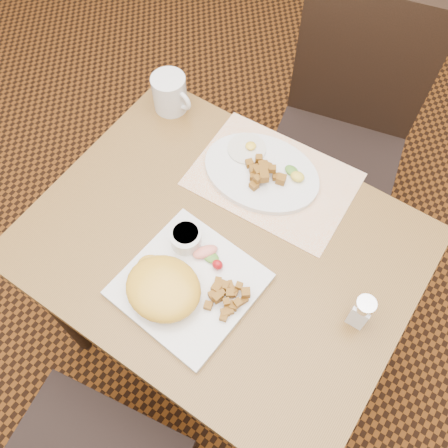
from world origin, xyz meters
TOP-DOWN VIEW (x-y plane):
  - ground at (0.00, 0.00)m, footprint 8.00×8.00m
  - table at (0.00, 0.00)m, footprint 0.90×0.70m
  - chair_far at (0.03, 0.65)m, footprint 0.51×0.51m
  - placemat at (0.01, 0.23)m, footprint 0.41×0.30m
  - plate_square at (0.00, -0.13)m, footprint 0.30×0.30m
  - plate_oval at (-0.03, 0.22)m, footprint 0.32×0.25m
  - hollandaise_mound at (-0.03, -0.18)m, footprint 0.18×0.15m
  - ramekin at (-0.06, -0.05)m, footprint 0.07×0.07m
  - garnish_sq at (0.00, -0.05)m, footprint 0.09×0.07m
  - fried_egg at (-0.09, 0.26)m, footprint 0.10×0.10m
  - garnish_ov at (0.05, 0.25)m, footprint 0.06×0.05m
  - salt_shaker at (0.35, 0.01)m, footprint 0.04×0.04m
  - coffee_mug at (-0.35, 0.28)m, footprint 0.12×0.09m
  - home_fries_sq at (0.09, -0.11)m, footprint 0.09×0.09m
  - home_fries_ov at (-0.02, 0.21)m, footprint 0.12×0.10m

SIDE VIEW (x-z plane):
  - ground at x=0.00m, z-range 0.00..0.00m
  - chair_far at x=0.03m, z-range 0.05..1.02m
  - table at x=0.00m, z-range 0.27..1.02m
  - placemat at x=0.01m, z-range 0.75..0.75m
  - plate_square at x=0.00m, z-range 0.75..0.77m
  - plate_oval at x=-0.03m, z-range 0.75..0.77m
  - fried_egg at x=-0.09m, z-range 0.76..0.78m
  - garnish_sq at x=0.00m, z-range 0.76..0.79m
  - home_fries_sq at x=0.09m, z-range 0.76..0.79m
  - garnish_ov at x=0.05m, z-range 0.77..0.79m
  - home_fries_ov at x=-0.02m, z-range 0.76..0.80m
  - ramekin at x=-0.06m, z-range 0.77..0.81m
  - hollandaise_mound at x=-0.03m, z-range 0.76..0.83m
  - salt_shaker at x=0.35m, z-range 0.75..0.85m
  - coffee_mug at x=-0.35m, z-range 0.75..0.86m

